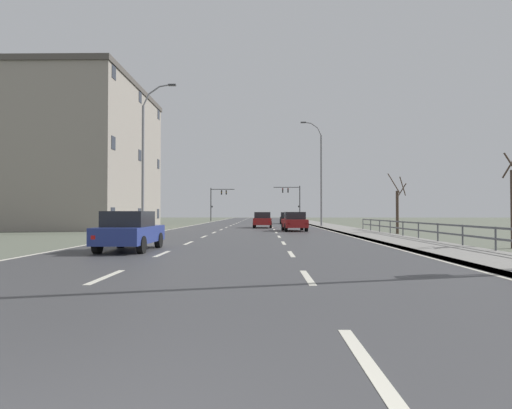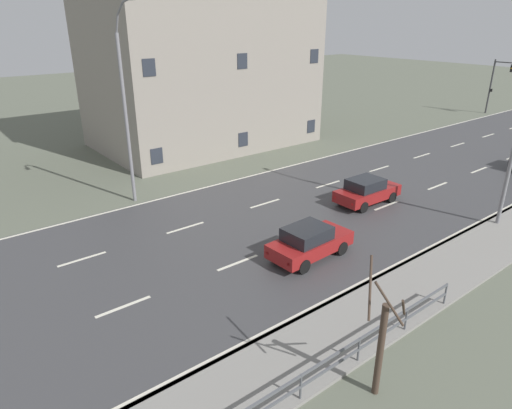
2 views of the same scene
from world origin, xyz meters
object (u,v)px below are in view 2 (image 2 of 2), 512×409
at_px(street_lamp_left_bank, 126,110).
at_px(car_distant, 309,242).
at_px(car_near_left, 367,191).
at_px(brick_building, 201,58).
at_px(traffic_signal_left, 501,78).

distance_m(street_lamp_left_bank, car_distant, 12.72).
bearing_deg(street_lamp_left_bank, car_distant, 16.39).
bearing_deg(car_distant, street_lamp_left_bank, -166.23).
relative_size(car_near_left, brick_building, 0.23).
height_order(street_lamp_left_bank, car_near_left, street_lamp_left_bank).
xyz_separation_m(street_lamp_left_bank, brick_building, (-9.34, 10.71, 1.68)).
bearing_deg(street_lamp_left_bank, car_near_left, 50.41).
bearing_deg(brick_building, traffic_signal_left, 73.12).
distance_m(street_lamp_left_bank, brick_building, 14.31).
xyz_separation_m(traffic_signal_left, brick_building, (-9.91, -32.67, 3.09)).
height_order(traffic_signal_left, brick_building, brick_building).
relative_size(car_distant, car_near_left, 1.01).
distance_m(street_lamp_left_bank, car_near_left, 14.52).
relative_size(traffic_signal_left, car_near_left, 1.44).
distance_m(traffic_signal_left, car_distant, 41.60).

